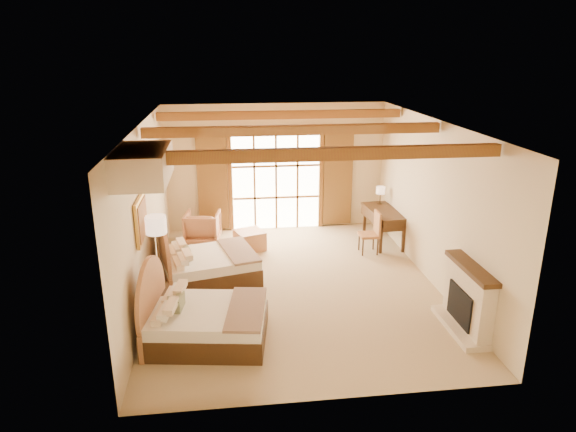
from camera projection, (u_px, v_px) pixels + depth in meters
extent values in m
plane|color=tan|center=(294.00, 285.00, 10.18)|extent=(7.00, 7.00, 0.00)
plane|color=beige|center=(276.00, 167.00, 12.98)|extent=(5.50, 0.00, 5.50)
plane|color=beige|center=(145.00, 214.00, 9.36)|extent=(0.00, 7.00, 7.00)
plane|color=beige|center=(434.00, 203.00, 10.00)|extent=(0.00, 7.00, 7.00)
plane|color=#BD7D42|center=(295.00, 123.00, 9.18)|extent=(7.00, 7.00, 0.00)
cube|color=white|center=(276.00, 181.00, 13.05)|extent=(2.20, 0.02, 2.50)
cube|color=brown|center=(213.00, 183.00, 12.83)|extent=(0.75, 0.06, 2.40)
cube|color=brown|center=(338.00, 180.00, 13.21)|extent=(0.75, 0.06, 2.40)
cube|color=beige|center=(468.00, 300.00, 8.43)|extent=(0.25, 1.30, 1.10)
cube|color=black|center=(464.00, 305.00, 8.46)|extent=(0.18, 0.80, 0.60)
cube|color=beige|center=(460.00, 327.00, 8.58)|extent=(0.45, 1.40, 0.10)
cube|color=#3F2816|center=(472.00, 268.00, 8.25)|extent=(0.30, 1.40, 0.08)
cube|color=gold|center=(141.00, 219.00, 8.61)|extent=(0.05, 0.95, 0.75)
cube|color=#B96F32|center=(143.00, 219.00, 8.61)|extent=(0.02, 0.82, 0.62)
cube|color=beige|center=(143.00, 165.00, 7.09)|extent=(0.70, 1.40, 0.45)
cube|color=#3F2816|center=(208.00, 330.00, 8.24)|extent=(2.04, 1.66, 0.36)
cube|color=white|center=(207.00, 314.00, 8.15)|extent=(2.00, 1.63, 0.20)
cube|color=#886B57|center=(246.00, 306.00, 8.19)|extent=(0.76, 1.50, 0.05)
cube|color=gray|center=(179.00, 304.00, 8.03)|extent=(0.16, 0.39, 0.22)
cube|color=#3F2816|center=(209.00, 272.00, 10.35)|extent=(2.12, 1.80, 0.36)
cube|color=white|center=(209.00, 259.00, 10.26)|extent=(2.08, 1.76, 0.20)
cube|color=#886B57|center=(240.00, 253.00, 10.30)|extent=(0.88, 1.51, 0.04)
cube|color=gray|center=(186.00, 251.00, 10.14)|extent=(0.20, 0.39, 0.21)
cube|color=#3F2816|center=(158.00, 305.00, 8.81)|extent=(0.59, 0.59, 0.57)
cylinder|color=#3E2D1B|center=(163.00, 306.00, 9.35)|extent=(0.24, 0.24, 0.03)
cylinder|color=#3E2D1B|center=(160.00, 268.00, 9.12)|extent=(0.04, 0.04, 1.47)
cylinder|color=beige|center=(156.00, 225.00, 8.86)|extent=(0.37, 0.37, 0.30)
imported|color=#A76945|center=(203.00, 227.00, 12.35)|extent=(0.90, 0.92, 0.75)
cube|color=#C27952|center=(250.00, 240.00, 11.95)|extent=(0.78, 0.78, 0.44)
cube|color=#3F2816|center=(384.00, 211.00, 12.21)|extent=(0.76, 1.54, 0.05)
cube|color=#3F2816|center=(384.00, 217.00, 12.26)|extent=(0.74, 1.50, 0.23)
cube|color=#A56E3F|center=(369.00, 235.00, 11.67)|extent=(0.43, 0.43, 0.06)
cube|color=#A56E3F|center=(378.00, 223.00, 11.60)|extent=(0.05, 0.43, 0.52)
cylinder|color=#3E2D1B|center=(380.00, 203.00, 12.71)|extent=(0.13, 0.13, 0.02)
cylinder|color=#3E2D1B|center=(380.00, 197.00, 12.66)|extent=(0.03, 0.03, 0.30)
cylinder|color=beige|center=(381.00, 190.00, 12.60)|extent=(0.22, 0.22, 0.17)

